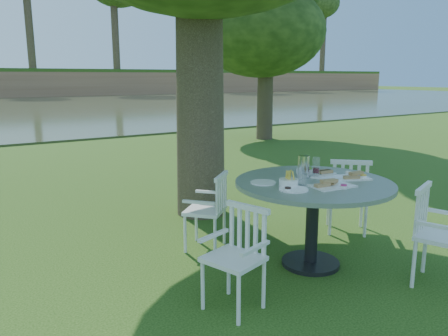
# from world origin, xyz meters

# --- Properties ---
(ground) EXTENTS (140.00, 140.00, 0.00)m
(ground) POSITION_xyz_m (0.00, 0.00, 0.00)
(ground) COLOR #19390C
(ground) RESTS_ON ground
(table) EXTENTS (1.49, 1.49, 0.84)m
(table) POSITION_xyz_m (0.40, -0.74, 0.69)
(table) COLOR black
(table) RESTS_ON ground
(chair_ne) EXTENTS (0.62, 0.62, 0.89)m
(chair_ne) POSITION_xyz_m (1.37, -0.33, 0.53)
(chair_ne) COLOR white
(chair_ne) RESTS_ON ground
(chair_nw) EXTENTS (0.57, 0.57, 0.82)m
(chair_nw) POSITION_xyz_m (-0.19, 0.13, 0.48)
(chair_nw) COLOR white
(chair_nw) RESTS_ON ground
(chair_sw) EXTENTS (0.49, 0.51, 0.81)m
(chair_sw) POSITION_xyz_m (-0.62, -0.99, 0.48)
(chair_sw) COLOR white
(chair_sw) RESTS_ON ground
(chair_se) EXTENTS (0.56, 0.54, 0.88)m
(chair_se) POSITION_xyz_m (1.02, -1.59, 0.51)
(chair_se) COLOR white
(chair_se) RESTS_ON ground
(tableware) EXTENTS (1.15, 0.74, 0.22)m
(tableware) POSITION_xyz_m (0.39, -0.70, 0.89)
(tableware) COLOR white
(tableware) RESTS_ON table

